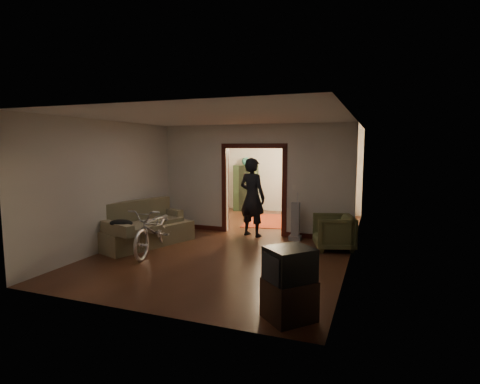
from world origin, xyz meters
The scene contains 24 objects.
floor centered at (0.00, 0.00, 0.00)m, with size 5.00×8.50×0.01m, color #341A10.
ceiling centered at (0.00, 0.00, 2.80)m, with size 5.00×8.50×0.01m, color white.
wall_back centered at (0.00, 4.25, 1.40)m, with size 5.00×0.02×2.80m, color beige.
wall_left centered at (-2.50, 0.00, 1.40)m, with size 0.02×8.50×2.80m, color beige.
wall_right centered at (2.50, 0.00, 1.40)m, with size 0.02×8.50×2.80m, color beige.
partition_wall centered at (0.00, 0.75, 1.40)m, with size 5.00×0.14×2.80m, color beige.
door_casing centered at (0.00, 0.75, 1.10)m, with size 1.74×0.20×2.32m, color #34100C.
far_window centered at (0.70, 4.21, 1.55)m, with size 0.98×0.06×1.28m, color black.
chandelier centered at (0.00, 2.50, 2.35)m, with size 0.24×0.24×0.24m, color #FFE0A5.
light_switch centered at (1.05, 0.68, 1.25)m, with size 0.08×0.01×0.12m, color silver.
sofa centered at (-1.98, -1.20, 0.50)m, with size 0.97×2.16×0.99m, color #6C6648.
rolled_paper centered at (-1.88, -0.90, 0.53)m, with size 0.11×0.11×0.87m, color beige.
jacket centered at (-1.93, -2.11, 0.68)m, with size 0.51×0.38×0.15m, color black.
bicycle centered at (-1.43, -1.68, 0.49)m, with size 0.65×1.87×0.98m, color silver.
armchair centered at (2.11, -0.09, 0.38)m, with size 0.82×0.84×0.76m, color #4E522E.
tv_stand centered at (1.97, -3.73, 0.26)m, with size 0.58×0.53×0.53m, color black.
crt_tv centered at (1.97, -3.73, 0.71)m, with size 0.55×0.49×0.48m, color black.
vacuum centered at (1.16, 0.40, 0.46)m, with size 0.28×0.23×0.92m, color gray.
person centered at (0.04, 0.46, 0.99)m, with size 0.72×0.47×1.97m, color black.
oriental_rug centered at (0.07, 2.49, 0.01)m, with size 1.67×2.19×0.02m, color maroon.
locker centered at (-1.38, 3.97, 0.80)m, with size 0.80×0.44×1.60m, color #20321E.
globe centered at (-1.38, 3.97, 1.94)m, with size 0.28×0.28×0.28m, color #1E5972.
desk centered at (1.23, 3.61, 0.37)m, with size 0.99×0.55×0.73m, color black.
desk_chair centered at (0.64, 3.33, 0.45)m, with size 0.40×0.40×0.89m, color black.
Camera 1 is at (3.00, -8.32, 2.23)m, focal length 28.00 mm.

